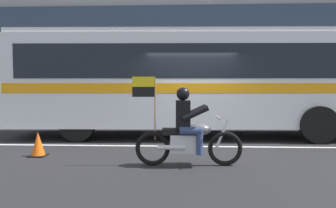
% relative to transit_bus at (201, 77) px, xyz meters
% --- Properties ---
extents(ground_plane, '(60.00, 60.00, 0.00)m').
position_rel_transit_bus_xyz_m(ground_plane, '(-0.33, -1.19, -1.88)').
color(ground_plane, black).
extents(sidewalk_curb, '(28.00, 3.80, 0.15)m').
position_rel_transit_bus_xyz_m(sidewalk_curb, '(-0.33, 3.91, -1.81)').
color(sidewalk_curb, '#B7B2A8').
rests_on(sidewalk_curb, ground_plane).
extents(lane_center_stripe, '(26.60, 0.14, 0.01)m').
position_rel_transit_bus_xyz_m(lane_center_stripe, '(-0.33, -1.79, -1.88)').
color(lane_center_stripe, silver).
rests_on(lane_center_stripe, ground_plane).
extents(transit_bus, '(11.63, 2.97, 3.22)m').
position_rel_transit_bus_xyz_m(transit_bus, '(0.00, 0.00, 0.00)').
color(transit_bus, silver).
rests_on(transit_bus, ground_plane).
extents(motorcycle_with_rider, '(2.20, 0.64, 1.78)m').
position_rel_transit_bus_xyz_m(motorcycle_with_rider, '(-0.47, -3.86, -1.22)').
color(motorcycle_with_rider, black).
rests_on(motorcycle_with_rider, ground_plane).
extents(traffic_cone, '(0.36, 0.36, 0.55)m').
position_rel_transit_bus_xyz_m(traffic_cone, '(-3.84, -3.15, -1.63)').
color(traffic_cone, '#EA590F').
rests_on(traffic_cone, ground_plane).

